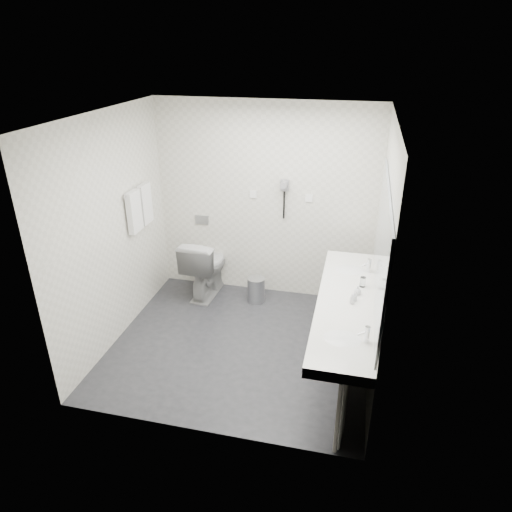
# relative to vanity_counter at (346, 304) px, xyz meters

# --- Properties ---
(floor) EXTENTS (2.80, 2.80, 0.00)m
(floor) POSITION_rel_vanity_counter_xyz_m (-1.12, 0.20, -0.80)
(floor) COLOR #28292D
(floor) RESTS_ON ground
(ceiling) EXTENTS (2.80, 2.80, 0.00)m
(ceiling) POSITION_rel_vanity_counter_xyz_m (-1.12, 0.20, 1.70)
(ceiling) COLOR white
(ceiling) RESTS_ON wall_back
(wall_back) EXTENTS (2.80, 0.00, 2.80)m
(wall_back) POSITION_rel_vanity_counter_xyz_m (-1.12, 1.50, 0.45)
(wall_back) COLOR silver
(wall_back) RESTS_ON floor
(wall_front) EXTENTS (2.80, 0.00, 2.80)m
(wall_front) POSITION_rel_vanity_counter_xyz_m (-1.12, -1.10, 0.45)
(wall_front) COLOR silver
(wall_front) RESTS_ON floor
(wall_left) EXTENTS (0.00, 2.60, 2.60)m
(wall_left) POSITION_rel_vanity_counter_xyz_m (-2.52, 0.20, 0.45)
(wall_left) COLOR silver
(wall_left) RESTS_ON floor
(wall_right) EXTENTS (0.00, 2.60, 2.60)m
(wall_right) POSITION_rel_vanity_counter_xyz_m (0.27, 0.20, 0.45)
(wall_right) COLOR silver
(wall_right) RESTS_ON floor
(vanity_counter) EXTENTS (0.55, 2.20, 0.10)m
(vanity_counter) POSITION_rel_vanity_counter_xyz_m (0.00, 0.00, 0.00)
(vanity_counter) COLOR white
(vanity_counter) RESTS_ON floor
(vanity_panel) EXTENTS (0.03, 2.15, 0.75)m
(vanity_panel) POSITION_rel_vanity_counter_xyz_m (0.02, 0.00, -0.42)
(vanity_panel) COLOR gray
(vanity_panel) RESTS_ON floor
(vanity_post_near) EXTENTS (0.06, 0.06, 0.75)m
(vanity_post_near) POSITION_rel_vanity_counter_xyz_m (0.05, -1.04, -0.42)
(vanity_post_near) COLOR silver
(vanity_post_near) RESTS_ON floor
(vanity_post_far) EXTENTS (0.06, 0.06, 0.75)m
(vanity_post_far) POSITION_rel_vanity_counter_xyz_m (0.05, 1.04, -0.42)
(vanity_post_far) COLOR silver
(vanity_post_far) RESTS_ON floor
(mirror) EXTENTS (0.02, 2.20, 1.05)m
(mirror) POSITION_rel_vanity_counter_xyz_m (0.26, 0.00, 0.65)
(mirror) COLOR #B2BCC6
(mirror) RESTS_ON wall_right
(basin_near) EXTENTS (0.40, 0.31, 0.05)m
(basin_near) POSITION_rel_vanity_counter_xyz_m (0.00, -0.65, 0.04)
(basin_near) COLOR white
(basin_near) RESTS_ON vanity_counter
(basin_far) EXTENTS (0.40, 0.31, 0.05)m
(basin_far) POSITION_rel_vanity_counter_xyz_m (0.00, 0.65, 0.04)
(basin_far) COLOR white
(basin_far) RESTS_ON vanity_counter
(faucet_near) EXTENTS (0.04, 0.04, 0.15)m
(faucet_near) POSITION_rel_vanity_counter_xyz_m (0.19, -0.65, 0.12)
(faucet_near) COLOR silver
(faucet_near) RESTS_ON vanity_counter
(faucet_far) EXTENTS (0.04, 0.04, 0.15)m
(faucet_far) POSITION_rel_vanity_counter_xyz_m (0.19, 0.65, 0.12)
(faucet_far) COLOR silver
(faucet_far) RESTS_ON vanity_counter
(soap_bottle_a) EXTENTS (0.06, 0.06, 0.10)m
(soap_bottle_a) POSITION_rel_vanity_counter_xyz_m (0.07, 0.00, 0.10)
(soap_bottle_a) COLOR beige
(soap_bottle_a) RESTS_ON vanity_counter
(soap_bottle_b) EXTENTS (0.10, 0.10, 0.09)m
(soap_bottle_b) POSITION_rel_vanity_counter_xyz_m (0.10, 0.13, 0.10)
(soap_bottle_b) COLOR beige
(soap_bottle_b) RESTS_ON vanity_counter
(soap_bottle_c) EXTENTS (0.05, 0.05, 0.11)m
(soap_bottle_c) POSITION_rel_vanity_counter_xyz_m (0.05, -0.06, 0.10)
(soap_bottle_c) COLOR beige
(soap_bottle_c) RESTS_ON vanity_counter
(glass_left) EXTENTS (0.07, 0.07, 0.10)m
(glass_left) POSITION_rel_vanity_counter_xyz_m (0.14, 0.30, 0.10)
(glass_left) COLOR silver
(glass_left) RESTS_ON vanity_counter
(toilet) EXTENTS (0.50, 0.83, 0.82)m
(toilet) POSITION_rel_vanity_counter_xyz_m (-1.86, 1.22, -0.39)
(toilet) COLOR white
(toilet) RESTS_ON floor
(flush_plate) EXTENTS (0.18, 0.02, 0.12)m
(flush_plate) POSITION_rel_vanity_counter_xyz_m (-1.98, 1.49, 0.15)
(flush_plate) COLOR #B2B5BA
(flush_plate) RESTS_ON wall_back
(pedal_bin) EXTENTS (0.28, 0.28, 0.32)m
(pedal_bin) POSITION_rel_vanity_counter_xyz_m (-1.16, 1.17, -0.64)
(pedal_bin) COLOR #B2B5BA
(pedal_bin) RESTS_ON floor
(bin_lid) EXTENTS (0.23, 0.23, 0.02)m
(bin_lid) POSITION_rel_vanity_counter_xyz_m (-1.16, 1.17, -0.47)
(bin_lid) COLOR #B2B5BA
(bin_lid) RESTS_ON pedal_bin
(towel_rail) EXTENTS (0.02, 0.62, 0.02)m
(towel_rail) POSITION_rel_vanity_counter_xyz_m (-2.47, 0.75, 0.75)
(towel_rail) COLOR silver
(towel_rail) RESTS_ON wall_left
(towel_near) EXTENTS (0.07, 0.24, 0.48)m
(towel_near) POSITION_rel_vanity_counter_xyz_m (-2.46, 0.61, 0.53)
(towel_near) COLOR white
(towel_near) RESTS_ON towel_rail
(towel_far) EXTENTS (0.07, 0.24, 0.48)m
(towel_far) POSITION_rel_vanity_counter_xyz_m (-2.46, 0.89, 0.53)
(towel_far) COLOR white
(towel_far) RESTS_ON towel_rail
(dryer_cradle) EXTENTS (0.10, 0.04, 0.14)m
(dryer_cradle) POSITION_rel_vanity_counter_xyz_m (-0.88, 1.47, 0.70)
(dryer_cradle) COLOR gray
(dryer_cradle) RESTS_ON wall_back
(dryer_barrel) EXTENTS (0.08, 0.14, 0.08)m
(dryer_barrel) POSITION_rel_vanity_counter_xyz_m (-0.88, 1.40, 0.73)
(dryer_barrel) COLOR gray
(dryer_barrel) RESTS_ON dryer_cradle
(dryer_cord) EXTENTS (0.02, 0.02, 0.35)m
(dryer_cord) POSITION_rel_vanity_counter_xyz_m (-0.88, 1.46, 0.45)
(dryer_cord) COLOR black
(dryer_cord) RESTS_ON dryer_cradle
(switch_plate_a) EXTENTS (0.09, 0.02, 0.09)m
(switch_plate_a) POSITION_rel_vanity_counter_xyz_m (-1.27, 1.49, 0.55)
(switch_plate_a) COLOR white
(switch_plate_a) RESTS_ON wall_back
(switch_plate_b) EXTENTS (0.09, 0.02, 0.09)m
(switch_plate_b) POSITION_rel_vanity_counter_xyz_m (-0.57, 1.49, 0.55)
(switch_plate_b) COLOR white
(switch_plate_b) RESTS_ON wall_back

